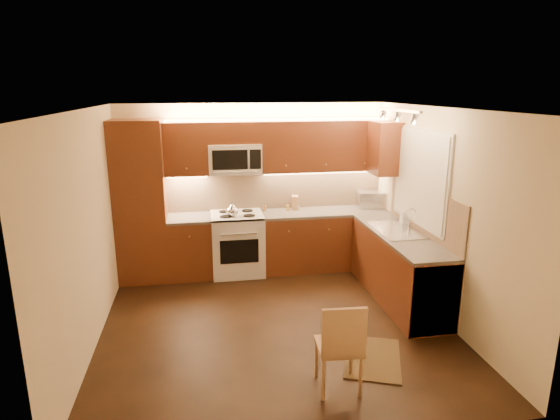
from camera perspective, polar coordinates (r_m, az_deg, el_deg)
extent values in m
cube|color=black|center=(5.70, -0.55, -13.74)|extent=(4.00, 4.00, 0.01)
cube|color=beige|center=(5.01, -0.62, 12.27)|extent=(4.00, 4.00, 0.01)
cube|color=beige|center=(7.14, -3.19, 2.86)|extent=(4.00, 0.01, 2.50)
cube|color=beige|center=(3.38, 5.01, -10.97)|extent=(4.00, 0.01, 2.50)
cube|color=beige|center=(5.29, -22.51, -2.51)|extent=(0.01, 4.00, 2.50)
cube|color=beige|center=(5.87, 19.06, -0.56)|extent=(0.01, 4.00, 2.50)
cube|color=#4F2711|center=(6.88, -16.66, 0.94)|extent=(0.70, 0.60, 2.30)
cube|color=#4F2711|center=(7.03, -10.87, -4.53)|extent=(0.62, 0.60, 0.86)
cube|color=#3A3734|center=(6.89, -11.05, -1.00)|extent=(0.62, 0.60, 0.04)
cube|color=#4F2711|center=(7.26, 5.38, -3.68)|extent=(1.92, 0.60, 0.86)
cube|color=#3A3734|center=(7.13, 5.46, -0.25)|extent=(1.92, 0.60, 0.04)
cube|color=#4F2711|center=(6.33, 14.31, -6.93)|extent=(0.60, 2.00, 0.86)
cube|color=#3A3734|center=(6.18, 14.57, -3.04)|extent=(0.60, 2.00, 0.04)
cube|color=silver|center=(5.75, 17.15, -9.39)|extent=(0.58, 0.60, 0.84)
cube|color=tan|center=(7.19, -0.40, 2.55)|extent=(3.30, 0.02, 0.60)
cube|color=tan|center=(6.22, 17.20, -0.05)|extent=(0.02, 2.00, 0.60)
cube|color=#4F2711|center=(6.82, -11.44, 7.36)|extent=(0.62, 0.35, 0.75)
cube|color=#4F2711|center=(7.07, 5.39, 7.83)|extent=(1.92, 0.35, 0.75)
cube|color=#4F2711|center=(6.81, -5.65, 9.43)|extent=(0.76, 0.35, 0.31)
cube|color=#4F2711|center=(6.92, 12.66, 7.39)|extent=(0.35, 0.50, 0.75)
cube|color=silver|center=(6.26, 16.82, 3.83)|extent=(0.03, 1.44, 1.24)
cube|color=silver|center=(6.25, 16.65, 3.83)|extent=(0.02, 1.36, 1.16)
cube|color=silver|center=(5.85, 14.21, 11.79)|extent=(0.04, 1.20, 0.03)
cube|color=silver|center=(7.44, 11.06, 1.31)|extent=(0.46, 0.37, 0.25)
cube|color=olive|center=(7.16, 1.85, 0.91)|extent=(0.13, 0.17, 0.21)
cylinder|color=silver|center=(7.11, -1.92, 0.31)|extent=(0.06, 0.06, 0.09)
cylinder|color=brown|center=(7.10, -1.90, 0.25)|extent=(0.06, 0.06, 0.08)
cylinder|color=silver|center=(7.13, 2.29, 0.32)|extent=(0.05, 0.05, 0.09)
cylinder|color=olive|center=(7.10, 0.95, 0.28)|extent=(0.06, 0.06, 0.09)
imported|color=silver|center=(6.61, 14.95, -0.78)|extent=(0.10, 0.10, 0.21)
cube|color=black|center=(5.15, 11.28, -17.33)|extent=(0.81, 0.97, 0.01)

